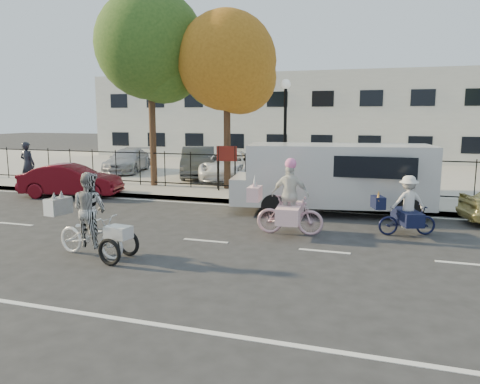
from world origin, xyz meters
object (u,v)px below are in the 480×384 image
at_px(pedestrian, 28,164).
at_px(lot_car_a, 128,160).
at_px(lamppost, 285,116).
at_px(bull_bike, 407,211).
at_px(white_van, 335,176).
at_px(red_sedan, 71,180).
at_px(zebra_trike, 91,224).
at_px(lot_car_c, 198,162).
at_px(unicorn_bike, 289,207).
at_px(lot_car_b, 228,165).

height_order(pedestrian, lot_car_a, pedestrian).
height_order(lamppost, lot_car_a, lamppost).
distance_m(bull_bike, white_van, 3.20).
bearing_deg(pedestrian, red_sedan, 163.86).
relative_size(lamppost, lot_car_a, 1.02).
distance_m(zebra_trike, bull_bike, 7.99).
height_order(lamppost, red_sedan, lamppost).
xyz_separation_m(bull_bike, lot_car_c, (-9.46, 8.20, 0.25)).
bearing_deg(white_van, bull_bike, -55.85).
height_order(bull_bike, white_van, white_van).
xyz_separation_m(lamppost, unicorn_bike, (1.35, -5.49, -2.35)).
relative_size(lamppost, lot_car_b, 0.90).
bearing_deg(lot_car_b, white_van, -56.34).
xyz_separation_m(bull_bike, pedestrian, (-15.21, 3.18, 0.46)).
bearing_deg(white_van, lot_car_a, 140.89).
bearing_deg(red_sedan, lamppost, -88.00).
xyz_separation_m(zebra_trike, white_van, (4.63, 6.48, 0.49)).
height_order(zebra_trike, bull_bike, zebra_trike).
bearing_deg(zebra_trike, bull_bike, -50.08).
bearing_deg(lot_car_a, lamppost, -38.60).
bearing_deg(lamppost, lot_car_b, 136.14).
bearing_deg(white_van, zebra_trike, -134.96).
relative_size(unicorn_bike, lot_car_a, 0.49).
bearing_deg(white_van, lamppost, 123.91).
height_order(lamppost, zebra_trike, lamppost).
distance_m(pedestrian, lot_car_c, 7.63).
relative_size(unicorn_bike, pedestrian, 1.08).
height_order(unicorn_bike, red_sedan, unicorn_bike).
bearing_deg(red_sedan, unicorn_bike, -122.90).
relative_size(lamppost, pedestrian, 2.28).
bearing_deg(bull_bike, white_van, 23.51).
bearing_deg(lot_car_b, unicorn_bike, -72.74).
relative_size(lamppost, zebra_trike, 1.93).
distance_m(zebra_trike, white_van, 7.98).
xyz_separation_m(pedestrian, lot_car_b, (7.41, 4.72, -0.29)).
bearing_deg(zebra_trike, lot_car_c, 20.33).
xyz_separation_m(bull_bike, white_van, (-2.17, 2.28, 0.59)).
bearing_deg(zebra_trike, lot_car_a, 36.54).
bearing_deg(lamppost, pedestrian, -172.66).
bearing_deg(lot_car_a, pedestrian, -116.63).
bearing_deg(unicorn_bike, pedestrian, 67.16).
height_order(red_sedan, pedestrian, pedestrian).
bearing_deg(lamppost, red_sedan, -163.96).
relative_size(bull_bike, lot_car_b, 0.37).
height_order(unicorn_bike, lot_car_c, unicorn_bike).
distance_m(unicorn_bike, lot_car_b, 10.04).
bearing_deg(lot_car_b, bull_bike, -56.76).
distance_m(lamppost, zebra_trike, 9.42).
relative_size(zebra_trike, bull_bike, 1.27).
xyz_separation_m(unicorn_bike, lot_car_a, (-10.91, 9.89, 0.00)).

